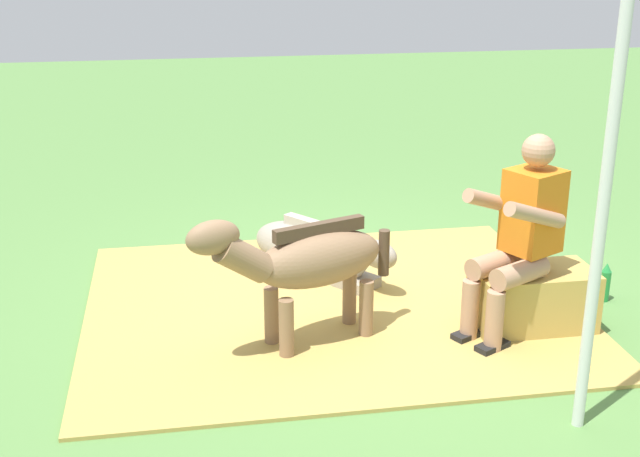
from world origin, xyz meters
name	(u,v)px	position (x,y,z in m)	size (l,w,h in m)	color
ground_plane	(359,302)	(0.00, 0.00, 0.00)	(24.00, 24.00, 0.00)	#568442
hay_patch	(331,306)	(0.21, 0.06, 0.01)	(3.28, 2.70, 0.02)	tan
hay_bale	(532,300)	(-1.00, 0.59, 0.20)	(0.75, 0.41, 0.40)	tan
person_seated	(520,231)	(-0.86, 0.64, 0.69)	(0.72, 0.59, 1.28)	tan
pony_standing	(306,262)	(0.46, 0.57, 0.55)	(1.30, 0.65, 0.92)	#8C6B4C
pony_lying	(311,250)	(0.25, -0.56, 0.19)	(1.03, 1.22, 0.42)	gray
soda_bottle	(605,283)	(-1.68, 0.27, 0.13)	(0.07, 0.07, 0.28)	#268C3F
tent_pole_left	(605,194)	(-0.80, 1.69, 1.26)	(0.06, 0.06, 2.51)	silver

